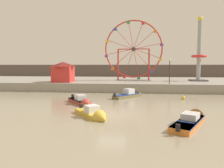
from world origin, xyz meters
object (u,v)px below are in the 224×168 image
motorboat_olive_wood (131,95)px  motorboat_mustard_yellow (94,114)px  promenade_lamp_near (170,67)px  carnival_booth_red_striped (63,72)px  motorboat_orange_hull (192,119)px  drop_tower_steel_tower (199,56)px  mooring_buoy_orange (183,98)px  ferris_wheel_red_frame (134,50)px  motorboat_faded_red (82,102)px

motorboat_olive_wood → motorboat_mustard_yellow: size_ratio=1.13×
promenade_lamp_near → carnival_booth_red_striped: bearing=172.9°
motorboat_orange_hull → carnival_booth_red_striped: size_ratio=1.63×
motorboat_olive_wood → carnival_booth_red_striped: carnival_booth_red_striped is taller
drop_tower_steel_tower → mooring_buoy_orange: size_ratio=26.14×
motorboat_mustard_yellow → mooring_buoy_orange: 13.97m
carnival_booth_red_striped → motorboat_olive_wood: bearing=-31.9°
motorboat_orange_hull → ferris_wheel_red_frame: bearing=37.6°
motorboat_mustard_yellow → promenade_lamp_near: bearing=115.2°
drop_tower_steel_tower → promenade_lamp_near: bearing=-130.3°
promenade_lamp_near → motorboat_olive_wood: bearing=-140.4°
motorboat_mustard_yellow → mooring_buoy_orange: motorboat_mustard_yellow is taller
motorboat_faded_red → promenade_lamp_near: promenade_lamp_near is taller
promenade_lamp_near → mooring_buoy_orange: bearing=-81.7°
motorboat_mustard_yellow → motorboat_orange_hull: bearing=47.5°
motorboat_olive_wood → mooring_buoy_orange: size_ratio=10.97×
carnival_booth_red_striped → mooring_buoy_orange: (18.20, -8.05, -2.94)m
ferris_wheel_red_frame → drop_tower_steel_tower: 11.81m
motorboat_mustard_yellow → drop_tower_steel_tower: drop_tower_steel_tower is taller
promenade_lamp_near → drop_tower_steel_tower: bearing=49.7°
motorboat_faded_red → motorboat_olive_wood: motorboat_olive_wood is taller
drop_tower_steel_tower → promenade_lamp_near: drop_tower_steel_tower is taller
motorboat_orange_hull → motorboat_faded_red: bearing=84.6°
motorboat_mustard_yellow → mooring_buoy_orange: bearing=101.0°
motorboat_orange_hull → drop_tower_steel_tower: 25.95m
drop_tower_steel_tower → promenade_lamp_near: 9.82m
mooring_buoy_orange → motorboat_faded_red: bearing=-157.7°
motorboat_faded_red → ferris_wheel_red_frame: ferris_wheel_red_frame is taller
motorboat_olive_wood → mooring_buoy_orange: (6.57, -1.15, -0.13)m
motorboat_orange_hull → motorboat_olive_wood: motorboat_olive_wood is taller
carnival_booth_red_striped → mooring_buoy_orange: size_ratio=8.28×
motorboat_orange_hull → ferris_wheel_red_frame: ferris_wheel_red_frame is taller
motorboat_olive_wood → ferris_wheel_red_frame: size_ratio=0.43×
carnival_booth_red_striped → promenade_lamp_near: 17.50m
motorboat_faded_red → motorboat_mustard_yellow: motorboat_faded_red is taller
carnival_booth_red_striped → promenade_lamp_near: (17.34, -2.17, 0.74)m
motorboat_mustard_yellow → motorboat_olive_wood: bearing=129.5°
ferris_wheel_red_frame → promenade_lamp_near: size_ratio=2.95×
motorboat_mustard_yellow → ferris_wheel_red_frame: size_ratio=0.38×
motorboat_faded_red → ferris_wheel_red_frame: size_ratio=0.41×
motorboat_orange_hull → drop_tower_steel_tower: bearing=10.7°
motorboat_orange_hull → motorboat_olive_wood: size_ratio=1.23×
promenade_lamp_near → ferris_wheel_red_frame: bearing=125.0°
motorboat_faded_red → drop_tower_steel_tower: size_ratio=0.40×
mooring_buoy_orange → promenade_lamp_near: bearing=98.3°
motorboat_olive_wood → motorboat_faded_red: bearing=178.5°
motorboat_olive_wood → promenade_lamp_near: 8.22m
drop_tower_steel_tower → ferris_wheel_red_frame: bearing=177.2°
motorboat_mustard_yellow → mooring_buoy_orange: size_ratio=9.72×
motorboat_mustard_yellow → carnival_booth_red_striped: (-9.01, 18.56, 2.89)m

